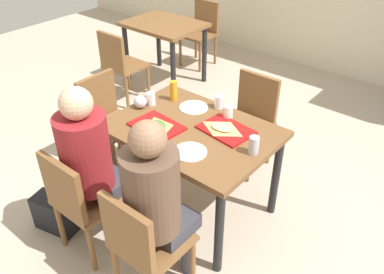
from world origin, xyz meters
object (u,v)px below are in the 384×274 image
at_px(plastic_cup_a, 219,102).
at_px(handbag, 55,214).
at_px(chair_near_left, 79,198).
at_px(background_chair_near, 120,63).
at_px(main_table, 192,140).
at_px(condiment_bottle, 174,91).
at_px(tray_red_far, 226,130).
at_px(pizza_slice_b, 222,128).
at_px(soda_can, 254,145).
at_px(pizza_slice_a, 158,126).
at_px(background_chair_far, 202,29).
at_px(chair_near_right, 142,242).
at_px(paper_plate_near_edge, 190,152).
at_px(background_table, 164,33).
at_px(chair_left_end, 106,116).
at_px(plastic_cup_b, 160,146).
at_px(person_in_red, 91,158).
at_px(person_in_brown_jacket, 157,197).
at_px(plastic_cup_c, 151,99).
at_px(paper_plate_center, 194,107).
at_px(foil_bundle, 140,102).
at_px(plastic_cup_d, 228,112).
at_px(tray_red_near, 157,126).

bearing_deg(plastic_cup_a, handbag, -117.41).
bearing_deg(plastic_cup_a, chair_near_left, -102.63).
bearing_deg(background_chair_near, main_table, -26.07).
bearing_deg(main_table, condiment_bottle, 148.43).
bearing_deg(tray_red_far, pizza_slice_b, -136.47).
relative_size(chair_near_left, background_chair_near, 1.00).
bearing_deg(condiment_bottle, tray_red_far, -10.29).
distance_m(main_table, soda_can, 0.52).
bearing_deg(pizza_slice_a, background_chair_far, 122.11).
relative_size(chair_near_right, paper_plate_near_edge, 3.80).
relative_size(handbag, background_table, 0.36).
xyz_separation_m(tray_red_far, condiment_bottle, (-0.58, 0.10, 0.07)).
bearing_deg(chair_near_left, soda_can, 46.61).
bearing_deg(soda_can, pizza_slice_a, -164.86).
bearing_deg(pizza_slice_b, main_table, -149.54).
height_order(chair_left_end, background_table, chair_left_end).
xyz_separation_m(paper_plate_near_edge, plastic_cup_b, (-0.14, -0.13, 0.05)).
height_order(chair_near_left, plastic_cup_a, plastic_cup_a).
bearing_deg(condiment_bottle, paper_plate_near_edge, -40.06).
xyz_separation_m(person_in_red, pizza_slice_a, (0.11, 0.50, 0.04)).
bearing_deg(person_in_brown_jacket, plastic_cup_c, 135.94).
bearing_deg(paper_plate_near_edge, plastic_cup_c, 155.19).
bearing_deg(pizza_slice_a, chair_near_right, -54.07).
distance_m(chair_near_right, soda_can, 0.91).
relative_size(plastic_cup_a, soda_can, 0.82).
height_order(paper_plate_center, pizza_slice_b, pizza_slice_b).
xyz_separation_m(chair_near_left, person_in_red, (-0.00, 0.14, 0.25)).
distance_m(main_table, person_in_red, 0.73).
xyz_separation_m(paper_plate_center, foil_bundle, (-0.32, -0.25, 0.05)).
distance_m(chair_left_end, paper_plate_near_edge, 1.19).
xyz_separation_m(chair_near_left, plastic_cup_c, (-0.17, 0.87, 0.31)).
bearing_deg(main_table, handbag, -127.94).
bearing_deg(plastic_cup_d, background_chair_near, 162.72).
xyz_separation_m(chair_near_right, paper_plate_center, (-0.46, 1.03, 0.27)).
bearing_deg(plastic_cup_c, tray_red_near, -38.90).
xyz_separation_m(tray_red_far, plastic_cup_c, (-0.66, -0.06, 0.04)).
distance_m(chair_left_end, plastic_cup_b, 1.10).
relative_size(pizza_slice_a, soda_can, 2.12).
height_order(person_in_brown_jacket, background_chair_near, person_in_brown_jacket).
relative_size(chair_left_end, handbag, 2.61).
bearing_deg(pizza_slice_a, handbag, -124.96).
relative_size(chair_near_right, background_chair_far, 1.00).
bearing_deg(background_chair_near, person_in_red, -46.33).
xyz_separation_m(main_table, chair_left_end, (-0.96, 0.00, -0.16)).
bearing_deg(background_table, handbag, -65.53).
xyz_separation_m(condiment_bottle, background_table, (-1.36, 1.35, -0.21)).
bearing_deg(chair_left_end, chair_near_left, -50.06).
height_order(chair_near_left, foil_bundle, foil_bundle).
bearing_deg(person_in_red, tray_red_near, 80.49).
bearing_deg(tray_red_near, plastic_cup_b, -42.24).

